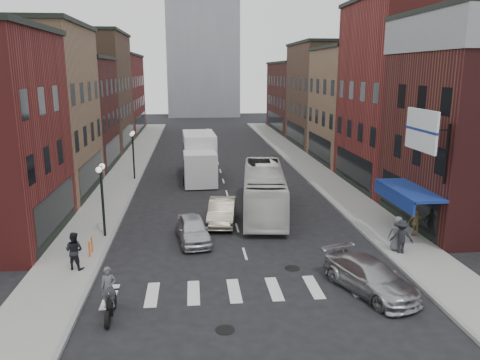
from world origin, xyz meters
name	(u,v)px	position (x,y,z in m)	size (l,w,h in m)	color
ground	(247,262)	(0.00, 0.00, 0.00)	(160.00, 160.00, 0.00)	black
sidewalk_left	(128,170)	(-8.50, 22.00, 0.07)	(3.00, 74.00, 0.15)	gray
sidewalk_right	(308,166)	(8.50, 22.00, 0.07)	(3.00, 74.00, 0.15)	gray
curb_left	(144,170)	(-7.00, 22.00, 0.00)	(0.20, 74.00, 0.16)	gray
curb_right	(293,167)	(7.00, 22.00, 0.00)	(0.20, 74.00, 0.16)	gray
crosswalk_stripes	(255,290)	(0.00, -3.00, 0.00)	(12.00, 2.20, 0.01)	silver
bldg_left_mid_a	(15,112)	(-14.99, 14.00, 6.15)	(10.30, 10.20, 12.30)	#9D7856
bldg_left_mid_b	(56,113)	(-14.99, 24.00, 5.15)	(10.30, 10.20, 10.30)	#481919
bldg_left_far_a	(82,92)	(-14.99, 35.00, 6.65)	(10.30, 12.20, 13.30)	brown
bldg_left_far_b	(104,94)	(-14.99, 49.00, 5.65)	(10.30, 16.20, 11.30)	maroon
bldg_right_mid_a	(419,95)	(15.00, 14.00, 7.15)	(10.30, 10.20, 14.30)	maroon
bldg_right_mid_b	(370,105)	(14.99, 24.00, 5.65)	(10.30, 10.20, 11.30)	#9D7856
bldg_right_far_a	(336,95)	(14.99, 35.00, 6.15)	(10.30, 12.20, 12.30)	brown
bldg_right_far_b	(308,97)	(14.99, 49.00, 5.15)	(10.30, 16.20, 10.30)	#481919
awning_blue	(405,191)	(8.93, 2.50, 2.63)	(1.80, 5.00, 0.78)	navy
billboard_sign	(423,132)	(8.59, 0.50, 6.13)	(1.52, 3.00, 3.70)	black
streetlamp_near	(102,187)	(-7.40, 4.00, 2.91)	(0.32, 1.22, 4.11)	black
streetlamp_far	(133,146)	(-7.40, 18.00, 2.91)	(0.32, 1.22, 4.11)	black
bike_rack	(91,247)	(-7.60, 1.30, 0.55)	(0.08, 0.68, 0.80)	#D8590C
box_truck	(200,157)	(-1.93, 18.12, 1.85)	(2.87, 8.72, 3.75)	silver
motorcycle_rider	(109,295)	(-5.67, -4.77, 0.96)	(0.60, 2.02, 2.06)	black
transit_bus	(264,190)	(2.04, 8.06, 1.49)	(2.50, 10.66, 2.97)	silver
sedan_left_near	(193,229)	(-2.58, 3.00, 0.69)	(1.62, 4.03, 1.37)	silver
sedan_left_far	(222,211)	(-0.82, 6.00, 0.73)	(1.54, 4.42, 1.46)	#ABA08A
curb_car	(370,277)	(4.70, -3.67, 0.68)	(1.90, 4.68, 1.36)	#A6A6AA
parked_bicycle	(74,246)	(-8.42, 1.47, 0.55)	(0.53, 1.51, 0.80)	black
ped_left_solo	(74,251)	(-7.97, -0.34, 1.03)	(0.85, 0.49, 1.75)	black
ped_right_a	(402,237)	(7.70, -0.02, 1.00)	(1.09, 0.54, 1.69)	black
ped_right_b	(416,222)	(9.55, 2.26, 0.92)	(0.90, 0.45, 1.53)	#967F4C
ped_right_c	(397,234)	(7.63, 0.34, 1.03)	(0.86, 0.56, 1.76)	#55565C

